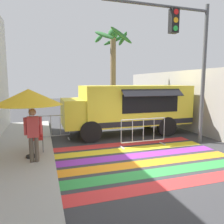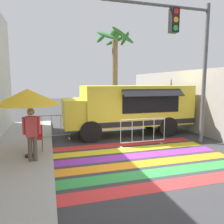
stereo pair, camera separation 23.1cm
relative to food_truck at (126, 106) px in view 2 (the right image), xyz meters
name	(u,v)px [view 2 (the right image)]	position (x,y,z in m)	size (l,w,h in m)	color
ground_plane	(141,162)	(-0.88, -3.81, -1.41)	(60.00, 60.00, 0.00)	#38383A
concrete_wall_right	(198,102)	(3.58, -0.81, 0.20)	(0.20, 16.00, 3.22)	#A39E93
crosswalk_painted	(138,160)	(-0.88, -3.60, -1.40)	(6.40, 4.36, 0.01)	red
food_truck	(126,106)	(0.00, 0.00, 0.00)	(6.20, 2.75, 2.42)	yellow
traffic_signal_pole	(186,47)	(1.61, -2.42, 2.57)	(4.60, 0.29, 5.79)	#515456
patio_umbrella	(28,97)	(-4.34, -2.68, 0.71)	(2.10, 2.10, 2.23)	black
folding_chair	(36,135)	(-4.20, -1.97, -0.73)	(0.47, 0.47, 0.89)	#4C4C51
vendor_person	(32,131)	(-4.23, -3.15, -0.32)	(0.53, 0.22, 1.66)	brown
barricade_front	(143,133)	(-0.07, -2.19, -0.84)	(1.94, 0.44, 1.14)	#B7BABF
barricade_side	(52,128)	(-3.62, -0.16, -0.85)	(1.66, 0.44, 1.14)	#B7BABF
palm_tree	(115,58)	(0.25, 2.87, 2.62)	(2.43, 2.38, 5.77)	#7A664C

